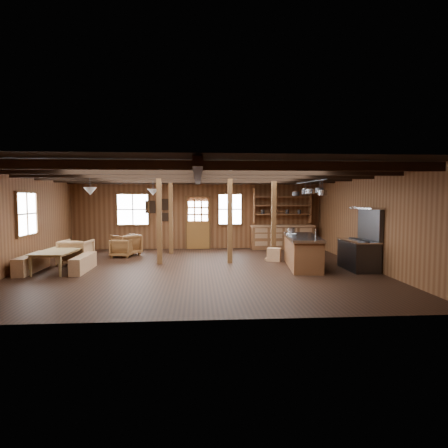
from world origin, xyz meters
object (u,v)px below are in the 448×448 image
(armchair_c, at_px, (76,252))
(dining_table, at_px, (59,261))
(kitchen_island, at_px, (302,251))
(armchair_b, at_px, (122,248))
(commercial_range, at_px, (360,249))
(armchair_a, at_px, (126,245))

(armchair_c, bearing_deg, dining_table, 86.76)
(kitchen_island, bearing_deg, armchair_b, 164.94)
(commercial_range, relative_size, armchair_b, 2.57)
(commercial_range, xyz_separation_m, dining_table, (-8.55, 0.34, -0.30))
(dining_table, bearing_deg, armchair_c, -5.21)
(armchair_c, bearing_deg, armchair_b, -120.37)
(kitchen_island, xyz_separation_m, armchair_b, (-5.75, 2.34, -0.16))
(kitchen_island, xyz_separation_m, armchair_c, (-6.83, 0.86, -0.08))
(commercial_range, height_order, armchair_a, commercial_range)
(kitchen_island, distance_m, armchair_a, 6.28)
(kitchen_island, height_order, dining_table, kitchen_island)
(commercial_range, bearing_deg, armchair_c, 171.02)
(dining_table, bearing_deg, armchair_b, -22.84)
(kitchen_island, distance_m, armchair_c, 6.89)
(commercial_range, xyz_separation_m, armchair_c, (-8.39, 1.33, -0.20))
(armchair_a, bearing_deg, armchair_b, 35.25)
(kitchen_island, distance_m, commercial_range, 1.63)
(dining_table, xyz_separation_m, armchair_c, (0.16, 0.99, 0.10))
(dining_table, relative_size, armchair_b, 2.40)
(commercial_range, distance_m, armchair_b, 7.83)
(armchair_b, bearing_deg, dining_table, 70.91)
(armchair_a, xyz_separation_m, armchair_c, (-1.16, -1.85, 0.01))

